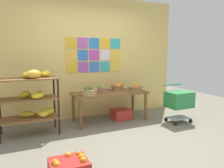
# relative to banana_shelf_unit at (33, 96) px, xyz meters

# --- Properties ---
(ground) EXTENTS (9.35, 9.35, 0.00)m
(ground) POSITION_rel_banana_shelf_unit_xyz_m (1.29, -1.02, -0.69)
(ground) COLOR slate
(back_wall_with_art) EXTENTS (4.30, 0.07, 2.69)m
(back_wall_with_art) POSITION_rel_banana_shelf_unit_xyz_m (1.30, 0.68, 0.65)
(back_wall_with_art) COLOR #E7C56C
(back_wall_with_art) RESTS_ON ground
(banana_shelf_unit) EXTENTS (0.99, 0.51, 1.16)m
(banana_shelf_unit) POSITION_rel_banana_shelf_unit_xyz_m (0.00, 0.00, 0.00)
(banana_shelf_unit) COLOR #33161A
(banana_shelf_unit) RESTS_ON ground
(display_table) EXTENTS (1.57, 0.67, 0.63)m
(display_table) POSITION_rel_banana_shelf_unit_xyz_m (1.55, 0.15, -0.14)
(display_table) COLOR brown
(display_table) RESTS_ON ground
(fruit_basket_centre) EXTENTS (0.29, 0.29, 0.14)m
(fruit_basket_centre) POSITION_rel_banana_shelf_unit_xyz_m (1.45, 0.30, -0.00)
(fruit_basket_centre) COLOR #A37D58
(fruit_basket_centre) RESTS_ON display_table
(fruit_basket_back_right) EXTENTS (0.32, 0.32, 0.16)m
(fruit_basket_back_right) POSITION_rel_banana_shelf_unit_xyz_m (2.14, 0.05, 0.01)
(fruit_basket_back_right) COLOR #9C7344
(fruit_basket_back_right) RESTS_ON display_table
(fruit_basket_right) EXTENTS (0.35, 0.35, 0.18)m
(fruit_basket_right) POSITION_rel_banana_shelf_unit_xyz_m (1.02, -0.01, 0.02)
(fruit_basket_right) COLOR #A38B4D
(fruit_basket_right) RESTS_ON display_table
(fruit_basket_left) EXTENTS (0.29, 0.29, 0.15)m
(fruit_basket_left) POSITION_rel_banana_shelf_unit_xyz_m (1.80, 0.30, 0.01)
(fruit_basket_left) COLOR #956B42
(fruit_basket_left) RESTS_ON display_table
(produce_crate_under_table) EXTENTS (0.39, 0.35, 0.21)m
(produce_crate_under_table) POSITION_rel_banana_shelf_unit_xyz_m (1.83, 0.16, -0.58)
(produce_crate_under_table) COLOR red
(produce_crate_under_table) RESTS_ON ground
(orange_crate_foreground) EXTENTS (0.44, 0.38, 0.24)m
(orange_crate_foreground) POSITION_rel_banana_shelf_unit_xyz_m (0.24, -1.60, -0.58)
(orange_crate_foreground) COLOR red
(orange_crate_foreground) RESTS_ON ground
(shopping_cart) EXTENTS (0.51, 0.44, 0.78)m
(shopping_cart) POSITION_rel_banana_shelf_unit_xyz_m (2.83, -0.53, -0.24)
(shopping_cart) COLOR black
(shopping_cart) RESTS_ON ground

